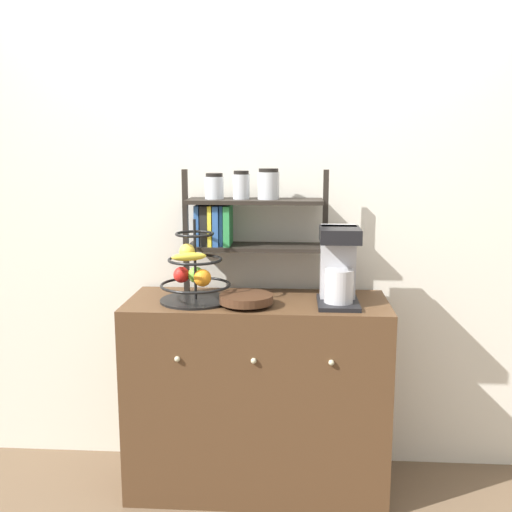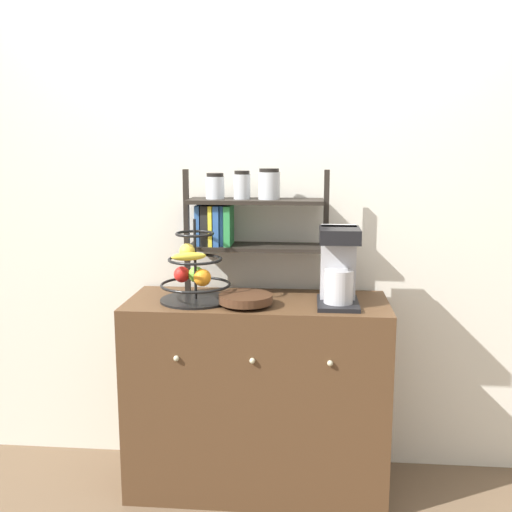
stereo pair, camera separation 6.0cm
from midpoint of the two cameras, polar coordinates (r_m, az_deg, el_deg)
wall_back at (r=2.85m, az=1.23°, el=5.34°), size 7.00×0.05×2.60m
sideboard at (r=2.79m, az=0.76°, el=-13.05°), size 1.15×0.48×0.88m
coffee_maker at (r=2.58m, az=8.51°, el=-0.86°), size 0.18×0.25×0.34m
fruit_stand at (r=2.62m, az=-5.25°, el=-1.81°), size 0.31×0.31×0.36m
wooden_bowl at (r=2.54m, az=-0.32°, el=-4.14°), size 0.23×0.23×0.05m
shelf_hutch at (r=2.72m, az=-0.91°, el=3.87°), size 0.66×0.20×0.57m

